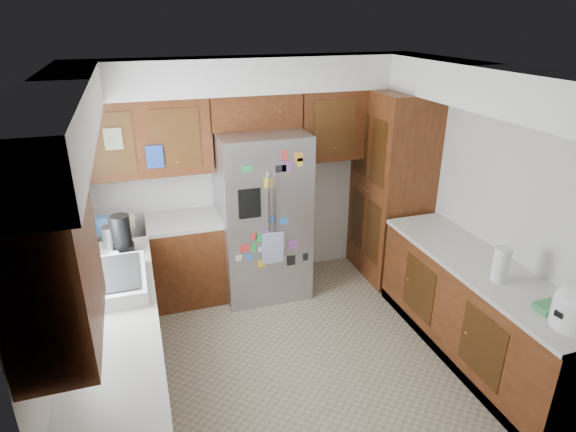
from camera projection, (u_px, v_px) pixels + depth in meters
name	position (u px, v px, depth m)	size (l,w,h in m)	color
floor	(298.00, 353.00, 4.42)	(3.60, 3.60, 0.00)	tan
room_shell	(274.00, 152.00, 4.00)	(3.64, 3.24, 2.52)	beige
left_counter_run	(139.00, 342.00, 3.89)	(1.36, 3.20, 0.92)	#441F0D
right_counter_run	(476.00, 314.00, 4.27)	(0.63, 2.25, 0.92)	#441F0D
pantry	(391.00, 187.00, 5.44)	(0.60, 0.90, 2.15)	#441F0D
fridge	(262.00, 215.00, 5.13)	(0.90, 0.79, 1.80)	#939297
bridge_cabinet	(254.00, 110.00, 4.91)	(0.96, 0.34, 0.35)	#441F0D
fridge_top_items	(250.00, 81.00, 4.74)	(0.57, 0.30, 0.27)	#122E9B
sink_assembly	(111.00, 281.00, 3.70)	(0.52, 0.70, 0.37)	white
left_counter_clutter	(118.00, 233.00, 4.35)	(0.38, 0.81, 0.38)	black
paper_towel	(501.00, 264.00, 3.78)	(0.13, 0.13, 0.29)	white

